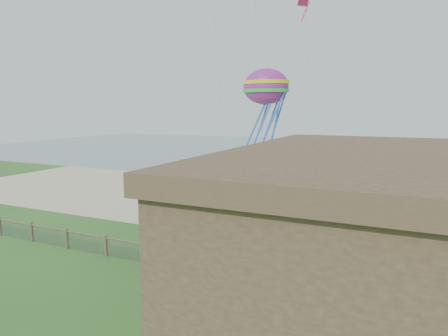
{
  "coord_description": "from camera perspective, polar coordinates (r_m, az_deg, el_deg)",
  "views": [
    {
      "loc": [
        9.34,
        -11.03,
        8.38
      ],
      "look_at": [
        0.52,
        8.0,
        5.26
      ],
      "focal_mm": 32.0,
      "sensor_mm": 36.0,
      "label": 1
    }
  ],
  "objects": [
    {
      "name": "ground",
      "position": [
        16.71,
        -14.33,
        -21.93
      ],
      "size": [
        160.0,
        160.0,
        0.0
      ],
      "primitive_type": "plane",
      "color": "#254F1B",
      "rests_on": "ground"
    },
    {
      "name": "sand_beach",
      "position": [
        35.33,
        8.85,
        -5.35
      ],
      "size": [
        72.0,
        20.0,
        0.02
      ],
      "primitive_type": "cube",
      "color": "#C2AD8C",
      "rests_on": "ground"
    },
    {
      "name": "ocean",
      "position": [
        78.05,
        17.84,
        1.9
      ],
      "size": [
        160.0,
        68.0,
        0.02
      ],
      "primitive_type": "cube",
      "color": "slate",
      "rests_on": "ground"
    },
    {
      "name": "chainlink_fence",
      "position": [
        20.94,
        -3.7,
        -13.51
      ],
      "size": [
        36.2,
        0.2,
        1.25
      ],
      "primitive_type": null,
      "color": "brown",
      "rests_on": "ground"
    },
    {
      "name": "picnic_table",
      "position": [
        18.06,
        15.38,
        -18.01
      ],
      "size": [
        2.41,
        2.13,
        0.84
      ],
      "primitive_type": null,
      "rotation": [
        0.0,
        0.0,
        0.37
      ],
      "color": "brown",
      "rests_on": "ground"
    },
    {
      "name": "octopus_kite",
      "position": [
        30.2,
        5.93,
        7.98
      ],
      "size": [
        3.76,
        2.86,
        7.2
      ],
      "primitive_type": null,
      "rotation": [
        0.0,
        0.0,
        -0.12
      ],
      "color": "#FF2828"
    },
    {
      "name": "kite_red",
      "position": [
        31.29,
        11.34,
        21.99
      ],
      "size": [
        1.72,
        1.68,
        1.89
      ],
      "primitive_type": null,
      "rotation": [
        0.44,
        0.0,
        0.86
      ],
      "color": "#BF214E"
    }
  ]
}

